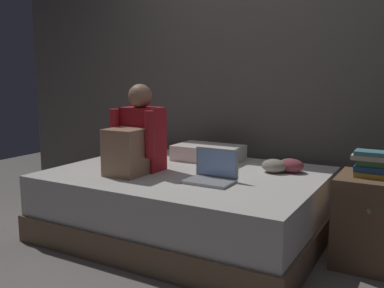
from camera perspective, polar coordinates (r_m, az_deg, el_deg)
The scene contains 9 objects.
ground_plane at distance 3.03m, azimuth -0.19°, elevation -14.34°, with size 8.00×8.00×0.00m, color gray.
wall_back at distance 3.87m, azimuth 8.84°, elevation 11.17°, with size 5.60×0.10×2.70m, color #605B56.
bed at distance 3.28m, azimuth -0.63°, elevation -7.92°, with size 2.00×1.50×0.49m.
nightstand at distance 2.98m, azimuth 23.03°, elevation -9.51°, with size 0.44×0.46×0.58m.
person_sitting at distance 3.19m, azimuth -7.51°, elevation 0.69°, with size 0.39×0.44×0.66m.
laptop at distance 2.90m, azimuth 2.75°, elevation -4.02°, with size 0.32×0.23×0.22m.
pillow at distance 3.62m, azimuth 2.21°, elevation -1.19°, with size 0.56×0.36×0.13m, color silver.
book_stack at distance 2.88m, azimuth 23.24°, elevation -2.50°, with size 0.25×0.16×0.16m.
clothes_pile at distance 3.25m, azimuth 12.42°, elevation -2.85°, with size 0.30×0.24×0.10m.
Camera 1 is at (1.38, -2.41, 1.21)m, focal length 39.72 mm.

